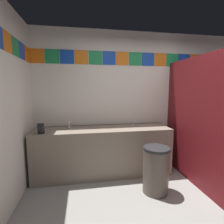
{
  "coord_description": "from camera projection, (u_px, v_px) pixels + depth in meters",
  "views": [
    {
      "loc": [
        -1.15,
        -1.61,
        1.55
      ],
      "look_at": [
        -0.69,
        1.07,
        1.17
      ],
      "focal_mm": 27.44,
      "sensor_mm": 36.0,
      "label": 1
    }
  ],
  "objects": [
    {
      "name": "vanity_counter",
      "position": [
        103.0,
        150.0,
        3.11
      ],
      "size": [
        2.39,
        0.62,
        0.84
      ],
      "color": "gray",
      "rests_on": "ground_plane"
    },
    {
      "name": "toilet",
      "position": [
        205.0,
        151.0,
        3.43
      ],
      "size": [
        0.39,
        0.49,
        0.74
      ],
      "color": "white",
      "rests_on": "ground_plane"
    },
    {
      "name": "ground_plane",
      "position": [
        186.0,
        224.0,
        1.97
      ],
      "size": [
        9.0,
        9.0,
        0.0
      ],
      "primitive_type": "plane",
      "color": "gray"
    },
    {
      "name": "wall_back",
      "position": [
        140.0,
        100.0,
        3.46
      ],
      "size": [
        4.09,
        0.09,
        2.62
      ],
      "color": "silver",
      "rests_on": "ground_plane"
    },
    {
      "name": "faucet_left",
      "position": [
        69.0,
        125.0,
        3.03
      ],
      "size": [
        0.04,
        0.1,
        0.14
      ],
      "color": "silver",
      "rests_on": "vanity_counter"
    },
    {
      "name": "soap_dispenser",
      "position": [
        41.0,
        129.0,
        2.69
      ],
      "size": [
        0.09,
        0.09,
        0.16
      ],
      "color": "black",
      "rests_on": "vanity_counter"
    },
    {
      "name": "stall_divider",
      "position": [
        213.0,
        124.0,
        2.56
      ],
      "size": [
        0.92,
        1.59,
        2.05
      ],
      "color": "maroon",
      "rests_on": "ground_plane"
    },
    {
      "name": "trash_bin",
      "position": [
        156.0,
        170.0,
        2.54
      ],
      "size": [
        0.38,
        0.38,
        0.7
      ],
      "color": "brown",
      "rests_on": "ground_plane"
    },
    {
      "name": "faucet_right",
      "position": [
        134.0,
        123.0,
        3.23
      ],
      "size": [
        0.04,
        0.1,
        0.14
      ],
      "color": "silver",
      "rests_on": "vanity_counter"
    }
  ]
}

